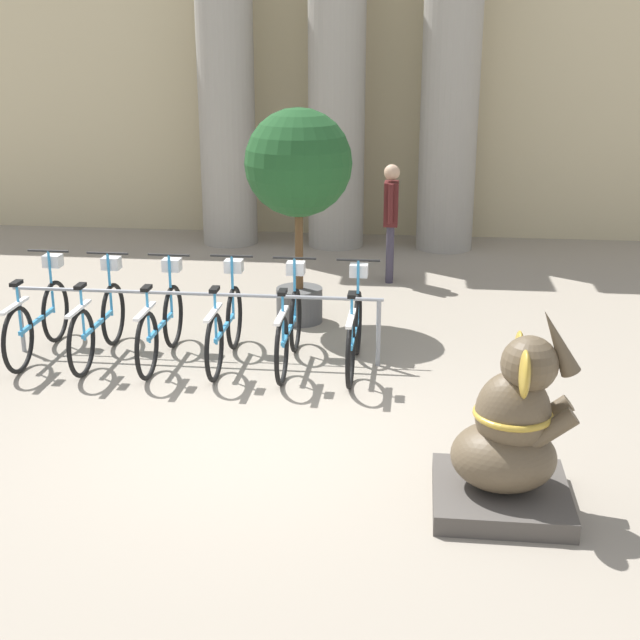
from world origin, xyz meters
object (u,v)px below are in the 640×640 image
bicycle_1 (99,322)px  potted_tree (298,172)px  bicycle_4 (289,328)px  person_pedestrian (391,212)px  bicycle_0 (38,318)px  bicycle_3 (225,325)px  elephant_statue (510,441)px  bicycle_5 (355,331)px  bicycle_2 (161,324)px

bicycle_1 → potted_tree: size_ratio=0.66×
bicycle_4 → person_pedestrian: (0.95, 3.57, 0.59)m
bicycle_0 → bicycle_3: 2.13m
elephant_statue → person_pedestrian: size_ratio=0.95×
bicycle_0 → elephant_statue: (4.93, -2.81, 0.12)m
bicycle_0 → bicycle_5: (3.54, -0.03, 0.00)m
person_pedestrian → elephant_statue: bearing=-79.8°
bicycle_2 → potted_tree: size_ratio=0.66×
bicycle_5 → person_pedestrian: size_ratio=1.02×
bicycle_2 → elephant_statue: size_ratio=1.07×
elephant_statue → bicycle_5: bearing=116.5°
bicycle_0 → bicycle_1: bearing=-2.5°
potted_tree → bicycle_1: bearing=-142.2°
bicycle_2 → bicycle_5: size_ratio=1.00×
bicycle_2 → potted_tree: bearing=50.1°
bicycle_2 → bicycle_1: bearing=-179.9°
bicycle_0 → bicycle_5: 3.54m
bicycle_2 → potted_tree: potted_tree is taller
bicycle_0 → bicycle_4: (2.83, -0.01, 0.00)m
bicycle_4 → potted_tree: size_ratio=0.66×
bicycle_3 → elephant_statue: size_ratio=1.07×
bicycle_0 → elephant_statue: bearing=-29.7°
bicycle_4 → bicycle_5: (0.71, -0.01, 0.00)m
bicycle_5 → potted_tree: potted_tree is taller
bicycle_2 → bicycle_5: (2.13, 0.00, 0.00)m
bicycle_4 → bicycle_5: 0.71m
bicycle_2 → bicycle_0: bearing=178.8°
bicycle_5 → person_pedestrian: person_pedestrian is taller
bicycle_0 → bicycle_4: bearing=-0.3°
bicycle_2 → bicycle_3: size_ratio=1.00×
bicycle_0 → bicycle_1: size_ratio=1.00×
bicycle_1 → bicycle_4: 2.13m
bicycle_1 → elephant_statue: bearing=-33.3°
person_pedestrian → potted_tree: (-1.05, -2.01, 0.85)m
bicycle_1 → bicycle_5: size_ratio=1.00×
bicycle_1 → bicycle_5: same height
bicycle_2 → elephant_statue: 4.48m
person_pedestrian → bicycle_3: bearing=-115.0°
bicycle_0 → bicycle_1: 0.71m
bicycle_0 → person_pedestrian: (3.78, 3.55, 0.59)m
bicycle_2 → potted_tree: (1.31, 1.57, 1.44)m
potted_tree → bicycle_5: bearing=-62.7°
bicycle_2 → bicycle_3: same height
person_pedestrian → potted_tree: 2.42m
bicycle_3 → bicycle_5: bearing=-1.2°
bicycle_0 → bicycle_3: size_ratio=1.00×
bicycle_3 → bicycle_1: bearing=-178.7°
bicycle_0 → bicycle_3: bearing=0.1°
bicycle_3 → bicycle_0: bearing=-179.9°
bicycle_0 → person_pedestrian: size_ratio=1.02×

